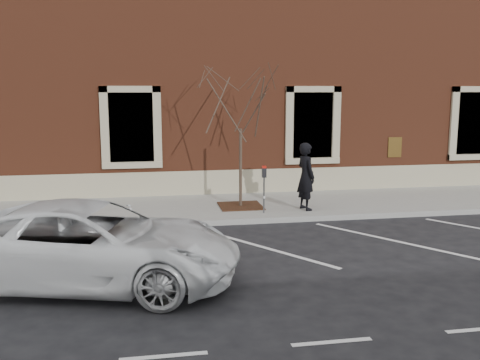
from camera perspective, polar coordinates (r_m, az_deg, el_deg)
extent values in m
plane|color=#28282B|center=(14.54, 0.41, -4.67)|extent=(120.00, 120.00, 0.00)
cube|color=#A7A79D|center=(16.19, -0.71, -2.90)|extent=(40.00, 3.50, 0.15)
cube|color=#9E9E99|center=(14.47, 0.45, -4.43)|extent=(40.00, 0.12, 0.15)
cube|color=brown|center=(21.75, -3.34, 10.71)|extent=(40.00, 8.50, 8.00)
cube|color=tan|center=(17.83, -1.64, -0.19)|extent=(40.00, 0.06, 0.80)
cube|color=black|center=(17.55, -11.51, 5.55)|extent=(1.40, 0.30, 2.20)
cube|color=tan|center=(17.50, -11.39, 1.59)|extent=(1.90, 0.20, 0.20)
cube|color=black|center=(18.40, 7.61, 5.84)|extent=(1.40, 0.30, 2.20)
cube|color=tan|center=(18.35, 7.68, 2.07)|extent=(1.90, 0.20, 0.20)
cube|color=black|center=(21.00, 23.49, 5.60)|extent=(1.40, 0.30, 2.20)
cube|color=tan|center=(20.97, 23.52, 2.29)|extent=(1.90, 0.20, 0.20)
imported|color=black|center=(15.47, 7.04, 0.39)|extent=(0.64, 0.81, 1.95)
cylinder|color=#595B60|center=(15.02, 2.57, -1.64)|extent=(0.04, 0.04, 1.02)
cube|color=black|center=(14.91, 2.59, 0.78)|extent=(0.12, 0.09, 0.26)
cube|color=red|center=(14.88, 2.59, 1.39)|extent=(0.11, 0.09, 0.06)
cube|color=white|center=(14.99, 2.61, -1.86)|extent=(0.05, 0.00, 0.07)
cube|color=#411F15|center=(15.93, 0.06, -2.78)|extent=(1.26, 1.26, 0.03)
cylinder|color=#49342C|center=(15.73, 0.06, 1.29)|extent=(0.09, 0.09, 2.32)
imported|color=silver|center=(10.34, -15.56, -6.59)|extent=(6.00, 3.93, 1.54)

